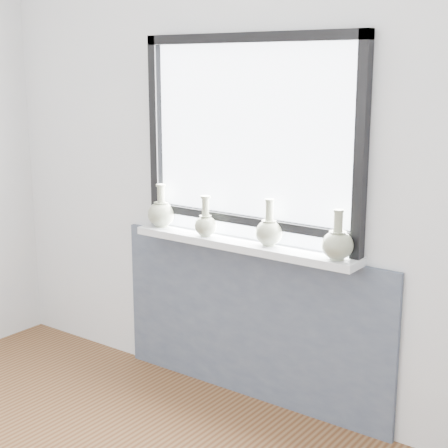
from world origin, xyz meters
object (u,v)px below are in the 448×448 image
Objects in this scene: windowsill at (242,245)px; vase_c at (269,231)px; vase_a at (161,213)px; vase_d at (337,243)px; vase_b at (206,224)px.

vase_c is (0.16, 0.01, 0.10)m from windowsill.
windowsill is 5.52× the size of vase_c.
windowsill is 5.45× the size of vase_a.
vase_a reaches higher than vase_c.
windowsill is at bearing 177.40° from vase_d.
vase_b is at bearing -172.71° from windowsill.
vase_d is (0.56, -0.03, 0.10)m from windowsill.
vase_c reaches higher than windowsill.
vase_d is at bearing -4.91° from vase_c.
vase_c and vase_d have the same top height.
vase_b is (-0.22, -0.03, 0.09)m from windowsill.
vase_b is (0.34, -0.03, -0.01)m from vase_a.
vase_a is 1.01× the size of vase_d.
vase_a reaches higher than vase_d.
vase_a is at bearing 174.64° from vase_b.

